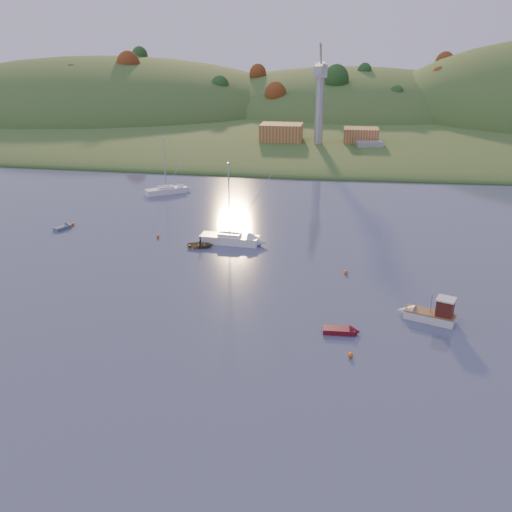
# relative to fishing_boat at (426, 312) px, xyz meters

# --- Properties ---
(ground) EXTENTS (500.00, 500.00, 0.00)m
(ground) POSITION_rel_fishing_boat_xyz_m (-18.17, -27.05, -0.87)
(ground) COLOR #3D4464
(ground) RESTS_ON ground
(far_shore) EXTENTS (620.00, 220.00, 1.50)m
(far_shore) POSITION_rel_fishing_boat_xyz_m (-18.17, 202.95, -0.87)
(far_shore) COLOR #2F5220
(far_shore) RESTS_ON ground
(shore_slope) EXTENTS (640.00, 150.00, 7.00)m
(shore_slope) POSITION_rel_fishing_boat_xyz_m (-18.17, 137.95, -0.87)
(shore_slope) COLOR #2F5220
(shore_slope) RESTS_ON ground
(hill_left) EXTENTS (170.00, 140.00, 44.00)m
(hill_left) POSITION_rel_fishing_boat_xyz_m (-108.17, 172.95, -0.87)
(hill_left) COLOR #2F5220
(hill_left) RESTS_ON ground
(hill_center) EXTENTS (140.00, 120.00, 36.00)m
(hill_center) POSITION_rel_fishing_boat_xyz_m (-8.17, 182.95, -0.87)
(hill_center) COLOR #2F5220
(hill_center) RESTS_ON ground
(hillside_trees) EXTENTS (280.00, 50.00, 32.00)m
(hillside_trees) POSITION_rel_fishing_boat_xyz_m (-18.17, 157.95, -0.87)
(hillside_trees) COLOR #18451B
(hillside_trees) RESTS_ON ground
(wharf) EXTENTS (42.00, 16.00, 2.40)m
(wharf) POSITION_rel_fishing_boat_xyz_m (-13.17, 94.95, 0.33)
(wharf) COLOR slate
(wharf) RESTS_ON ground
(shed_west) EXTENTS (11.00, 8.00, 4.80)m
(shed_west) POSITION_rel_fishing_boat_xyz_m (-26.17, 95.95, 3.93)
(shed_west) COLOR brown
(shed_west) RESTS_ON wharf
(shed_east) EXTENTS (9.00, 7.00, 4.00)m
(shed_east) POSITION_rel_fishing_boat_xyz_m (-5.17, 96.95, 3.53)
(shed_east) COLOR brown
(shed_east) RESTS_ON wharf
(dock_crane) EXTENTS (3.20, 28.00, 20.30)m
(dock_crane) POSITION_rel_fishing_boat_xyz_m (-16.17, 91.34, 16.31)
(dock_crane) COLOR #B7B7BC
(dock_crane) RESTS_ON wharf
(fishing_boat) EXTENTS (6.42, 3.93, 3.92)m
(fishing_boat) POSITION_rel_fishing_boat_xyz_m (0.00, 0.00, 0.00)
(fishing_boat) COLOR silver
(fishing_boat) RESTS_ON ground
(sailboat_near) EXTENTS (7.79, 6.53, 10.95)m
(sailboat_near) POSITION_rel_fishing_boat_xyz_m (-43.52, 47.59, -0.15)
(sailboat_near) COLOR white
(sailboat_near) RESTS_ON ground
(sailboat_far) EXTENTS (8.86, 3.28, 12.04)m
(sailboat_far) POSITION_rel_fishing_boat_xyz_m (-25.66, 20.99, -0.09)
(sailboat_far) COLOR white
(sailboat_far) RESTS_ON ground
(canoe) EXTENTS (4.15, 3.24, 0.78)m
(canoe) POSITION_rel_fishing_boat_xyz_m (-29.53, 18.62, -0.47)
(canoe) COLOR olive
(canoe) RESTS_ON ground
(paddler) EXTENTS (0.42, 0.57, 1.42)m
(paddler) POSITION_rel_fishing_boat_xyz_m (-29.53, 18.62, -0.15)
(paddler) COLOR black
(paddler) RESTS_ON ground
(red_tender) EXTENTS (3.87, 1.44, 1.30)m
(red_tender) POSITION_rel_fishing_boat_xyz_m (-8.49, -4.38, -0.59)
(red_tender) COLOR maroon
(red_tender) RESTS_ON ground
(grey_dinghy) EXTENTS (2.44, 3.41, 1.20)m
(grey_dinghy) POSITION_rel_fishing_boat_xyz_m (-53.07, 24.14, -0.62)
(grey_dinghy) COLOR slate
(grey_dinghy) RESTS_ON ground
(work_vessel) EXTENTS (16.46, 8.72, 4.02)m
(work_vessel) POSITION_rel_fishing_boat_xyz_m (-3.17, 90.95, 0.57)
(work_vessel) COLOR #51616B
(work_vessel) RESTS_ON ground
(buoy_0) EXTENTS (0.50, 0.50, 0.50)m
(buoy_0) POSITION_rel_fishing_boat_xyz_m (-8.08, -9.11, -0.62)
(buoy_0) COLOR #FB610D
(buoy_0) RESTS_ON ground
(buoy_1) EXTENTS (0.50, 0.50, 0.50)m
(buoy_1) POSITION_rel_fishing_boat_xyz_m (-8.56, 11.66, -0.62)
(buoy_1) COLOR #FB610D
(buoy_1) RESTS_ON ground
(buoy_2) EXTENTS (0.50, 0.50, 0.50)m
(buoy_2) POSITION_rel_fishing_boat_xyz_m (-52.53, 25.67, -0.62)
(buoy_2) COLOR #FB610D
(buoy_2) RESTS_ON ground
(buoy_3) EXTENTS (0.50, 0.50, 0.50)m
(buoy_3) POSITION_rel_fishing_boat_xyz_m (-36.98, 21.81, -0.62)
(buoy_3) COLOR #FB610D
(buoy_3) RESTS_ON ground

